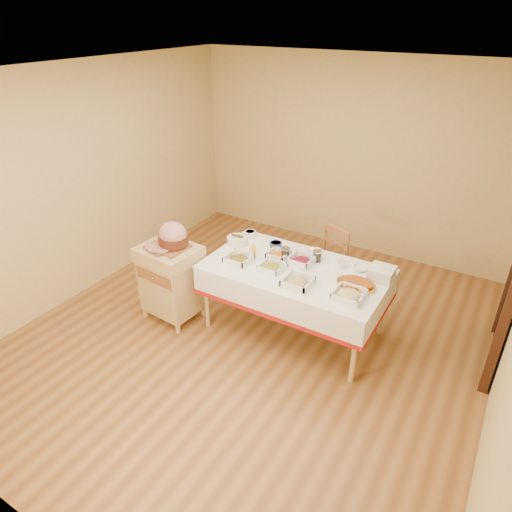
{
  "coord_description": "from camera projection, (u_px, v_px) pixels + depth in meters",
  "views": [
    {
      "loc": [
        2.0,
        -3.29,
        3.06
      ],
      "look_at": [
        -0.1,
        0.2,
        0.83
      ],
      "focal_mm": 32.0,
      "sensor_mm": 36.0,
      "label": 1
    }
  ],
  "objects": [
    {
      "name": "room_shell",
      "position": [
        254.0,
        224.0,
        4.22
      ],
      "size": [
        5.0,
        5.0,
        5.0
      ],
      "color": "#955F2E",
      "rests_on": "ground"
    },
    {
      "name": "dining_table",
      "position": [
        295.0,
        282.0,
        4.65
      ],
      "size": [
        1.82,
        1.02,
        0.76
      ],
      "color": "tan",
      "rests_on": "ground"
    },
    {
      "name": "butcher_cart",
      "position": [
        171.0,
        278.0,
        4.93
      ],
      "size": [
        0.65,
        0.56,
        0.86
      ],
      "color": "tan",
      "rests_on": "ground"
    },
    {
      "name": "dining_chair",
      "position": [
        325.0,
        266.0,
        5.16
      ],
      "size": [
        0.55,
        0.54,
        0.94
      ],
      "color": "#985B31",
      "rests_on": "ground"
    },
    {
      "name": "ham_on_board",
      "position": [
        172.0,
        237.0,
        4.7
      ],
      "size": [
        0.43,
        0.41,
        0.28
      ],
      "color": "#985B31",
      "rests_on": "butcher_cart"
    },
    {
      "name": "serving_dish_a",
      "position": [
        239.0,
        259.0,
        4.67
      ],
      "size": [
        0.25,
        0.25,
        0.11
      ],
      "color": "white",
      "rests_on": "dining_table"
    },
    {
      "name": "serving_dish_b",
      "position": [
        272.0,
        267.0,
        4.53
      ],
      "size": [
        0.23,
        0.23,
        0.09
      ],
      "color": "white",
      "rests_on": "dining_table"
    },
    {
      "name": "serving_dish_c",
      "position": [
        298.0,
        282.0,
        4.28
      ],
      "size": [
        0.26,
        0.26,
        0.11
      ],
      "color": "white",
      "rests_on": "dining_table"
    },
    {
      "name": "serving_dish_d",
      "position": [
        349.0,
        294.0,
        4.1
      ],
      "size": [
        0.27,
        0.27,
        0.1
      ],
      "color": "white",
      "rests_on": "dining_table"
    },
    {
      "name": "serving_dish_e",
      "position": [
        278.0,
        255.0,
        4.75
      ],
      "size": [
        0.22,
        0.21,
        0.1
      ],
      "color": "white",
      "rests_on": "dining_table"
    },
    {
      "name": "serving_dish_f",
      "position": [
        301.0,
        261.0,
        4.64
      ],
      "size": [
        0.25,
        0.24,
        0.12
      ],
      "color": "white",
      "rests_on": "dining_table"
    },
    {
      "name": "small_bowl_left",
      "position": [
        250.0,
        233.0,
        5.2
      ],
      "size": [
        0.13,
        0.13,
        0.06
      ],
      "color": "white",
      "rests_on": "dining_table"
    },
    {
      "name": "small_bowl_mid",
      "position": [
        276.0,
        244.0,
        4.96
      ],
      "size": [
        0.13,
        0.13,
        0.06
      ],
      "color": "navy",
      "rests_on": "dining_table"
    },
    {
      "name": "small_bowl_right",
      "position": [
        341.0,
        264.0,
        4.58
      ],
      "size": [
        0.11,
        0.11,
        0.06
      ],
      "color": "white",
      "rests_on": "dining_table"
    },
    {
      "name": "bowl_white_imported",
      "position": [
        314.0,
        252.0,
        4.84
      ],
      "size": [
        0.2,
        0.2,
        0.04
      ],
      "primitive_type": "imported",
      "rotation": [
        0.0,
        0.0,
        0.24
      ],
      "color": "white",
      "rests_on": "dining_table"
    },
    {
      "name": "bowl_small_imported",
      "position": [
        360.0,
        268.0,
        4.53
      ],
      "size": [
        0.17,
        0.17,
        0.04
      ],
      "primitive_type": "imported",
      "rotation": [
        0.0,
        0.0,
        -0.2
      ],
      "color": "white",
      "rests_on": "dining_table"
    },
    {
      "name": "preserve_jar_left",
      "position": [
        285.0,
        254.0,
        4.73
      ],
      "size": [
        0.09,
        0.09,
        0.12
      ],
      "color": "silver",
      "rests_on": "dining_table"
    },
    {
      "name": "preserve_jar_right",
      "position": [
        317.0,
        256.0,
        4.68
      ],
      "size": [
        0.09,
        0.09,
        0.12
      ],
      "color": "silver",
      "rests_on": "dining_table"
    },
    {
      "name": "mustard_bottle",
      "position": [
        253.0,
        251.0,
        4.73
      ],
      "size": [
        0.05,
        0.05,
        0.17
      ],
      "color": "yellow",
      "rests_on": "dining_table"
    },
    {
      "name": "bread_basket",
      "position": [
        237.0,
        240.0,
        5.03
      ],
      "size": [
        0.23,
        0.23,
        0.1
      ],
      "color": "white",
      "rests_on": "dining_table"
    },
    {
      "name": "plate_stack",
      "position": [
        382.0,
        273.0,
        4.38
      ],
      "size": [
        0.23,
        0.23,
        0.11
      ],
      "color": "white",
      "rests_on": "dining_table"
    },
    {
      "name": "brass_platter",
      "position": [
        356.0,
        284.0,
        4.27
      ],
      "size": [
        0.38,
        0.27,
        0.05
      ],
      "color": "gold",
      "rests_on": "dining_table"
    }
  ]
}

